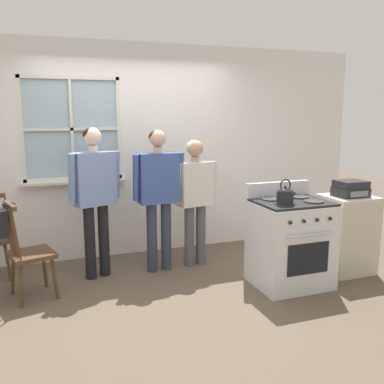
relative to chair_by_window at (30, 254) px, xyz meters
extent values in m
plane|color=brown|center=(1.32, -0.35, -0.45)|extent=(16.00, 16.00, 0.00)
cube|color=white|center=(2.83, 1.05, 0.90)|extent=(3.38, 0.06, 2.70)
cube|color=white|center=(0.55, 1.05, 0.06)|extent=(1.18, 0.06, 1.01)
cube|color=white|center=(0.55, 1.05, 2.03)|extent=(1.18, 0.06, 0.43)
cube|color=silver|center=(0.55, 0.97, 0.55)|extent=(1.24, 0.10, 0.03)
cube|color=#9EB7C6|center=(0.55, 1.06, 1.19)|extent=(1.12, 0.01, 1.19)
cube|color=silver|center=(0.55, 1.03, 1.19)|extent=(0.04, 0.02, 1.25)
cube|color=silver|center=(0.55, 1.03, 1.19)|extent=(1.18, 0.02, 0.04)
cube|color=silver|center=(-0.02, 1.03, 1.19)|extent=(0.04, 0.03, 1.25)
cube|color=silver|center=(1.12, 1.03, 1.19)|extent=(0.04, 0.03, 1.25)
cube|color=silver|center=(0.55, 1.03, 1.80)|extent=(1.18, 0.03, 0.04)
cube|color=silver|center=(0.55, 1.03, 0.58)|extent=(1.18, 0.03, 0.04)
cube|color=#4C331E|center=(0.02, 0.01, 0.00)|extent=(0.50, 0.51, 0.04)
cylinder|color=#4C331E|center=(0.22, -0.12, -0.24)|extent=(0.08, 0.07, 0.43)
cylinder|color=#4C331E|center=(0.13, 0.21, -0.24)|extent=(0.06, 0.08, 0.43)
cylinder|color=#4C331E|center=(-0.09, -0.20, -0.24)|extent=(0.06, 0.08, 0.43)
cylinder|color=#4C331E|center=(-0.18, 0.13, -0.24)|extent=(0.08, 0.07, 0.43)
cylinder|color=#4C331E|center=(-0.10, -0.21, 0.25)|extent=(0.07, 0.04, 0.50)
cylinder|color=#4C331E|center=(-0.12, -0.13, 0.25)|extent=(0.07, 0.04, 0.50)
cylinder|color=#4C331E|center=(-0.14, -0.04, 0.25)|extent=(0.07, 0.04, 0.50)
cylinder|color=#4C331E|center=(-0.17, 0.05, 0.25)|extent=(0.07, 0.04, 0.50)
cylinder|color=#4C331E|center=(-0.19, 0.14, 0.25)|extent=(0.07, 0.04, 0.50)
cube|color=#4C331E|center=(-0.14, -0.04, 0.51)|extent=(0.14, 0.38, 0.04)
cylinder|color=#4C331E|center=(-0.24, 0.56, -0.24)|extent=(0.09, 0.06, 0.43)
cylinder|color=#4C331E|center=(-0.23, 0.55, 0.25)|extent=(0.05, 0.07, 0.50)
cylinder|color=black|center=(0.62, 0.31, -0.03)|extent=(0.12, 0.12, 0.83)
cylinder|color=black|center=(0.79, 0.36, -0.03)|extent=(0.12, 0.12, 0.83)
cube|color=#6B84B7|center=(0.71, 0.34, 0.68)|extent=(0.49, 0.34, 0.58)
cylinder|color=#6B84B7|center=(0.47, 0.24, 0.70)|extent=(0.11, 0.13, 0.54)
cylinder|color=#6B84B7|center=(0.96, 0.40, 0.70)|extent=(0.11, 0.13, 0.54)
cylinder|color=beige|center=(0.71, 0.34, 1.00)|extent=(0.10, 0.10, 0.07)
sphere|color=beige|center=(0.71, 0.34, 1.13)|extent=(0.19, 0.19, 0.19)
ellipsoid|color=black|center=(0.70, 0.35, 1.15)|extent=(0.19, 0.19, 0.16)
cylinder|color=#2D3347|center=(1.33, 0.29, -0.04)|extent=(0.12, 0.12, 0.82)
cylinder|color=#2D3347|center=(1.51, 0.30, -0.04)|extent=(0.12, 0.12, 0.82)
cube|color=#384C8E|center=(1.42, 0.29, 0.65)|extent=(0.47, 0.24, 0.57)
cylinder|color=#384C8E|center=(1.15, 0.26, 0.67)|extent=(0.08, 0.12, 0.53)
cylinder|color=#384C8E|center=(1.68, 0.29, 0.67)|extent=(0.08, 0.12, 0.53)
cylinder|color=tan|center=(1.42, 0.29, 0.97)|extent=(0.10, 0.10, 0.07)
sphere|color=tan|center=(1.42, 0.29, 1.10)|extent=(0.19, 0.19, 0.19)
ellipsoid|color=#332319|center=(1.42, 0.31, 1.12)|extent=(0.19, 0.19, 0.16)
cylinder|color=#4C4C51|center=(1.80, 0.31, -0.08)|extent=(0.12, 0.12, 0.74)
cylinder|color=#4C4C51|center=(1.96, 0.34, -0.08)|extent=(0.12, 0.12, 0.74)
cube|color=beige|center=(1.88, 0.33, 0.56)|extent=(0.44, 0.28, 0.52)
cylinder|color=beige|center=(1.64, 0.26, 0.58)|extent=(0.09, 0.12, 0.48)
cylinder|color=beige|center=(2.12, 0.35, 0.58)|extent=(0.09, 0.12, 0.48)
cylinder|color=tan|center=(1.88, 0.33, 0.85)|extent=(0.10, 0.10, 0.06)
sphere|color=tan|center=(1.88, 0.33, 0.98)|extent=(0.19, 0.19, 0.19)
ellipsoid|color=silver|center=(1.88, 0.34, 0.99)|extent=(0.20, 0.20, 0.16)
cube|color=silver|center=(2.62, -0.61, 0.00)|extent=(0.77, 0.64, 0.90)
cube|color=black|center=(2.62, -0.61, 0.46)|extent=(0.76, 0.61, 0.02)
cylinder|color=#2D2D30|center=(2.44, -0.74, 0.48)|extent=(0.20, 0.20, 0.02)
cylinder|color=#2D2D30|center=(2.79, -0.74, 0.48)|extent=(0.20, 0.20, 0.02)
cylinder|color=#2D2D30|center=(2.44, -0.48, 0.48)|extent=(0.20, 0.20, 0.02)
cylinder|color=#2D2D30|center=(2.79, -0.48, 0.48)|extent=(0.20, 0.20, 0.02)
cube|color=silver|center=(2.62, -0.32, 0.55)|extent=(0.77, 0.06, 0.16)
cube|color=black|center=(2.62, -0.93, -0.05)|extent=(0.48, 0.01, 0.32)
cylinder|color=silver|center=(2.62, -0.96, 0.20)|extent=(0.54, 0.02, 0.02)
cylinder|color=#232326|center=(2.39, -0.94, 0.34)|extent=(0.04, 0.02, 0.04)
cylinder|color=#232326|center=(2.54, -0.94, 0.34)|extent=(0.04, 0.02, 0.04)
cylinder|color=#232326|center=(2.70, -0.94, 0.34)|extent=(0.04, 0.02, 0.04)
cylinder|color=#232326|center=(2.85, -0.94, 0.34)|extent=(0.04, 0.02, 0.04)
cylinder|color=black|center=(2.44, -0.74, 0.55)|extent=(0.17, 0.17, 0.12)
ellipsoid|color=black|center=(2.44, -0.74, 0.61)|extent=(0.16, 0.16, 0.07)
sphere|color=black|center=(2.44, -0.74, 0.65)|extent=(0.03, 0.03, 0.03)
cylinder|color=black|center=(2.53, -0.74, 0.57)|extent=(0.08, 0.03, 0.07)
torus|color=black|center=(2.44, -0.74, 0.67)|extent=(0.12, 0.01, 0.12)
cylinder|color=#42474C|center=(0.62, 0.96, 0.60)|extent=(0.14, 0.14, 0.07)
cylinder|color=#33261C|center=(0.62, 0.96, 0.63)|extent=(0.12, 0.12, 0.01)
cone|color=#388447|center=(0.64, 0.97, 0.76)|extent=(0.07, 0.05, 0.25)
cone|color=#388447|center=(0.62, 0.98, 0.69)|extent=(0.05, 0.06, 0.12)
cone|color=#388447|center=(0.60, 0.96, 0.76)|extent=(0.11, 0.07, 0.25)
cone|color=#388447|center=(0.63, 0.95, 0.69)|extent=(0.04, 0.05, 0.11)
cube|color=black|center=(-0.23, -0.06, 0.36)|extent=(0.14, 0.24, 0.26)
torus|color=black|center=(-0.15, -0.04, 0.53)|extent=(0.15, 0.15, 0.01)
cube|color=beige|center=(3.45, -0.49, -0.01)|extent=(0.55, 0.50, 0.87)
cube|color=beige|center=(3.45, -0.49, 0.44)|extent=(0.55, 0.50, 0.03)
cube|color=#232326|center=(3.45, -0.51, 0.50)|extent=(0.34, 0.28, 0.10)
cube|color=#232326|center=(3.45, -0.51, 0.59)|extent=(0.32, 0.27, 0.08)
cube|color=gray|center=(3.45, -0.65, 0.50)|extent=(0.24, 0.01, 0.06)
camera|label=1|loc=(0.12, -4.37, 1.39)|focal=40.00mm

